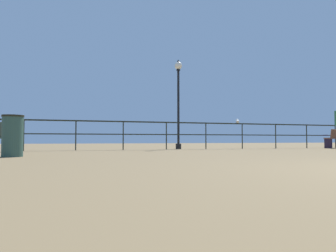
{
  "coord_description": "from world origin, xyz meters",
  "views": [
    {
      "loc": [
        -4.63,
        -1.88,
        0.38
      ],
      "look_at": [
        -0.96,
        9.22,
        0.9
      ],
      "focal_mm": 33.05,
      "sensor_mm": 36.0,
      "label": 1
    }
  ],
  "objects": [
    {
      "name": "trash_bin",
      "position": [
        -5.76,
        5.8,
        0.47
      ],
      "size": [
        0.47,
        0.47,
        0.94
      ],
      "color": "#2F4C41",
      "rests_on": "ground_plane"
    },
    {
      "name": "pier_railing",
      "position": [
        0.0,
        9.72,
        0.8
      ],
      "size": [
        22.34,
        0.05,
        1.09
      ],
      "color": "black",
      "rests_on": "ground_plane"
    },
    {
      "name": "lamppost_center",
      "position": [
        -0.24,
        10.02,
        2.28
      ],
      "size": [
        0.31,
        0.31,
        3.71
      ],
      "color": "black",
      "rests_on": "ground_plane"
    },
    {
      "name": "seagull_on_rail",
      "position": [
        2.36,
        9.73,
        1.18
      ],
      "size": [
        0.25,
        0.38,
        0.19
      ],
      "color": "silver",
      "rests_on": "pier_railing"
    }
  ]
}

